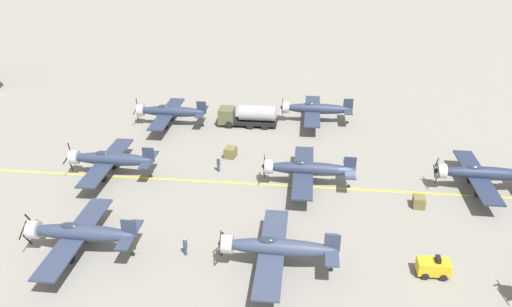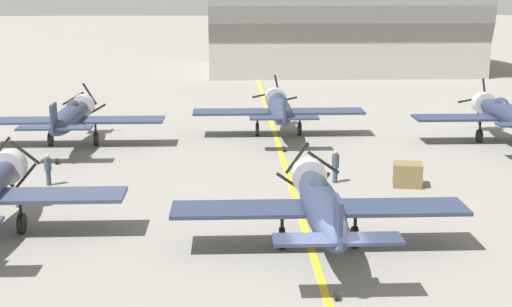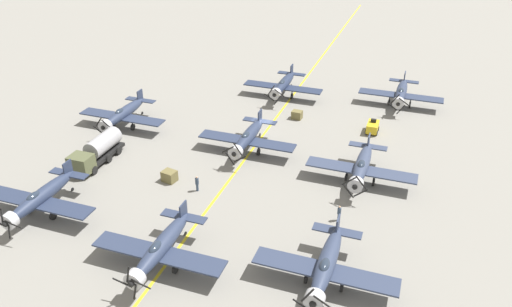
{
  "view_description": "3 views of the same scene",
  "coord_description": "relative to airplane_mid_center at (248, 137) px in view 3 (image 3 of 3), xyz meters",
  "views": [
    {
      "loc": [
        -47.04,
        4.78,
        26.82
      ],
      "look_at": [
        1.99,
        10.15,
        2.73
      ],
      "focal_mm": 35.0,
      "sensor_mm": 36.0,
      "label": 1
    },
    {
      "loc": [
        -3.38,
        -22.54,
        10.74
      ],
      "look_at": [
        -2.12,
        8.2,
        3.21
      ],
      "focal_mm": 50.0,
      "sensor_mm": 36.0,
      "label": 2
    },
    {
      "loc": [
        -18.59,
        54.87,
        29.84
      ],
      "look_at": [
        -1.83,
        7.56,
        1.77
      ],
      "focal_mm": 35.0,
      "sensor_mm": 36.0,
      "label": 3
    }
  ],
  "objects": [
    {
      "name": "airplane_mid_left",
      "position": [
        -14.15,
        2.24,
        0.0
      ],
      "size": [
        12.0,
        9.98,
        3.65
      ],
      "rotation": [
        0.0,
        0.0,
        0.28
      ],
      "color": "#343E57",
      "rests_on": "ground"
    },
    {
      "name": "ground_plane",
      "position": [
        -0.31,
        -4.52,
        -2.01
      ],
      "size": [
        400.0,
        400.0,
        0.0
      ],
      "primitive_type": "plane",
      "color": "gray"
    },
    {
      "name": "airplane_mid_center",
      "position": [
        0.0,
        0.0,
        0.0
      ],
      "size": [
        12.0,
        9.98,
        3.65
      ],
      "rotation": [
        0.0,
        0.0,
        -0.24
      ],
      "color": "#29334D",
      "rests_on": "ground"
    },
    {
      "name": "fuel_tanker",
      "position": [
        15.85,
        8.33,
        -0.5
      ],
      "size": [
        2.67,
        8.0,
        2.98
      ],
      "color": "black",
      "rests_on": "ground"
    },
    {
      "name": "supply_crate_mid_lane",
      "position": [
        5.9,
        9.19,
        -1.39
      ],
      "size": [
        1.71,
        1.52,
        1.25
      ],
      "primitive_type": "cube",
      "rotation": [
        0.0,
        0.0,
        -0.19
      ],
      "color": "brown",
      "rests_on": "ground"
    },
    {
      "name": "airplane_far_center",
      "position": [
        -0.08,
        21.79,
        -0.0
      ],
      "size": [
        12.0,
        9.98,
        3.77
      ],
      "rotation": [
        0.0,
        0.0,
        0.29
      ],
      "color": "#2B354E",
      "rests_on": "ground"
    },
    {
      "name": "airplane_near_left",
      "position": [
        -16.23,
        -20.8,
        -0.0
      ],
      "size": [
        12.0,
        9.98,
        3.65
      ],
      "rotation": [
        0.0,
        0.0,
        0.09
      ],
      "color": "#2C364F",
      "rests_on": "ground"
    },
    {
      "name": "airplane_far_right",
      "position": [
        14.86,
        19.03,
        -0.0
      ],
      "size": [
        12.0,
        9.98,
        3.78
      ],
      "rotation": [
        0.0,
        0.0,
        0.07
      ],
      "color": "#28324B",
      "rests_on": "ground"
    },
    {
      "name": "supply_crate_by_tanker",
      "position": [
        -3.12,
        -11.32,
        -1.44
      ],
      "size": [
        1.46,
        1.25,
        1.15
      ],
      "primitive_type": "cube",
      "rotation": [
        0.0,
        0.0,
        -0.07
      ],
      "color": "brown",
      "rests_on": "ground"
    },
    {
      "name": "airplane_mid_right",
      "position": [
        18.09,
        -0.84,
        0.0
      ],
      "size": [
        12.0,
        9.98,
        3.65
      ],
      "rotation": [
        0.0,
        0.0,
        0.14
      ],
      "color": "#29334D",
      "rests_on": "ground"
    },
    {
      "name": "airplane_far_left",
      "position": [
        -13.93,
        19.17,
        0.0
      ],
      "size": [
        12.0,
        9.98,
        3.65
      ],
      "rotation": [
        0.0,
        0.0,
        0.31
      ],
      "color": "#2E3852",
      "rests_on": "ground"
    },
    {
      "name": "airplane_near_center",
      "position": [
        0.97,
        -18.2,
        0.0
      ],
      "size": [
        12.0,
        9.98,
        3.65
      ],
      "rotation": [
        0.0,
        0.0,
        -0.12
      ],
      "color": "#232D47",
      "rests_on": "ground"
    },
    {
      "name": "ground_crew_walking",
      "position": [
        2.13,
        9.96,
        -1.02
      ],
      "size": [
        0.4,
        0.4,
        1.81
      ],
      "color": "#334256",
      "rests_on": "ground"
    },
    {
      "name": "tow_tractor",
      "position": [
        -13.68,
        -10.56,
        -1.22
      ],
      "size": [
        1.57,
        2.6,
        1.79
      ],
      "color": "gold",
      "rests_on": "ground"
    },
    {
      "name": "taxiway_stripe",
      "position": [
        -0.31,
        -4.52,
        -2.01
      ],
      "size": [
        0.3,
        160.0,
        0.01
      ],
      "primitive_type": "cube",
      "color": "yellow",
      "rests_on": "ground"
    },
    {
      "name": "ground_crew_inspecting",
      "position": [
        -13.3,
        10.1,
        -1.08
      ],
      "size": [
        0.37,
        0.37,
        1.71
      ],
      "color": "#334256",
      "rests_on": "ground"
    }
  ]
}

